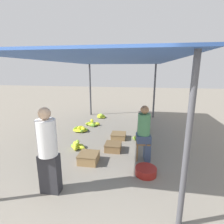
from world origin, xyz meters
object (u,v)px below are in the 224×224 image
banana_pile_left_0 (77,146)px  banana_pile_left_2 (93,124)px  basin_black (146,171)px  banana_pile_left_3 (101,116)px  crate_far (89,158)px  banana_pile_right_1 (143,129)px  stool (143,145)px  vendor_foreground (48,150)px  crate_mid (119,136)px  banana_pile_right_0 (141,137)px  crate_near (113,147)px  vendor_seated (145,132)px  banana_pile_left_1 (81,129)px

banana_pile_left_0 → banana_pile_left_2: banana_pile_left_2 is taller
basin_black → banana_pile_left_3: 4.65m
crate_far → banana_pile_right_1: bearing=61.1°
banana_pile_left_2 → banana_pile_left_3: size_ratio=1.46×
stool → crate_far: bearing=-163.9°
banana_pile_left_0 → crate_far: banana_pile_left_0 is taller
vendor_foreground → banana_pile_left_2: 3.99m
crate_mid → basin_black: bearing=-66.4°
banana_pile_right_0 → crate_far: (-1.25, -1.65, 0.02)m
banana_pile_left_3 → crate_far: 3.97m
basin_black → crate_near: crate_near is taller
stool → banana_pile_left_2: bearing=129.1°
stool → banana_pile_left_0: bearing=170.4°
banana_pile_left_2 → banana_pile_right_0: (1.93, -1.13, 0.02)m
crate_far → stool: bearing=16.1°
basin_black → banana_pile_right_1: (-0.04, 2.69, 0.02)m
banana_pile_right_1 → crate_mid: banana_pile_right_1 is taller
vendor_foreground → crate_far: size_ratio=3.41×
vendor_foreground → vendor_seated: (1.69, 1.49, -0.10)m
banana_pile_left_1 → crate_near: 1.95m
banana_pile_left_0 → crate_far: size_ratio=1.04×
banana_pile_left_3 → vendor_foreground: bearing=-87.7°
crate_near → crate_mid: bearing=87.6°
stool → crate_far: size_ratio=1.02×
basin_black → crate_mid: size_ratio=0.98×
basin_black → crate_mid: crate_mid is taller
banana_pile_right_0 → crate_near: banana_pile_right_0 is taller
vendor_foreground → banana_pile_left_1: vendor_foreground is taller
vendor_seated → crate_mid: (-0.79, 1.25, -0.64)m
crate_near → banana_pile_left_1: bearing=136.4°
vendor_foreground → banana_pile_left_3: vendor_foreground is taller
stool → basin_black: (0.07, -0.67, -0.30)m
banana_pile_left_1 → banana_pile_right_1: (2.25, 0.33, 0.03)m
banana_pile_left_1 → banana_pile_right_1: size_ratio=1.22×
basin_black → crate_far: (-1.36, 0.30, 0.03)m
basin_black → stool: bearing=95.6°
vendor_foreground → basin_black: vendor_foreground is taller
banana_pile_right_0 → banana_pile_right_1: (0.07, 0.74, 0.01)m
vendor_foreground → stool: size_ratio=3.35×
basin_black → banana_pile_right_0: size_ratio=0.85×
banana_pile_right_0 → basin_black: bearing=-87.0°
banana_pile_left_3 → crate_near: crate_near is taller
banana_pile_left_0 → banana_pile_right_0: banana_pile_right_0 is taller
basin_black → banana_pile_left_3: banana_pile_left_3 is taller
banana_pile_left_0 → banana_pile_right_1: (1.88, 1.71, 0.02)m
vendor_seated → crate_far: 1.50m
banana_pile_left_0 → banana_pile_left_1: banana_pile_left_0 is taller
basin_black → crate_near: size_ratio=1.03×
banana_pile_left_0 → crate_far: bearing=-51.0°
banana_pile_left_3 → crate_mid: (1.11, -2.31, 0.00)m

